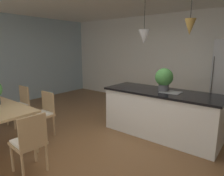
{
  "coord_description": "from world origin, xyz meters",
  "views": [
    {
      "loc": [
        2.15,
        -2.53,
        1.74
      ],
      "look_at": [
        -0.19,
        0.4,
        0.97
      ],
      "focal_mm": 31.93,
      "sensor_mm": 36.0,
      "label": 1
    }
  ],
  "objects": [
    {
      "name": "chair_kitchen_end",
      "position": [
        -0.3,
        -1.26,
        0.47
      ],
      "size": [
        0.43,
        0.43,
        0.87
      ],
      "color": "tan",
      "rests_on": "ground_plane"
    },
    {
      "name": "kitchen_island",
      "position": [
        0.56,
        1.02,
        0.46
      ],
      "size": [
        2.25,
        0.85,
        0.91
      ],
      "color": "white",
      "rests_on": "ground_plane"
    },
    {
      "name": "ground_plane",
      "position": [
        0.0,
        0.0,
        -0.02
      ],
      "size": [
        10.0,
        8.4,
        0.04
      ],
      "primitive_type": "cube",
      "color": "brown"
    },
    {
      "name": "pendant_over_island_main",
      "position": [
        0.12,
        1.02,
        1.94
      ],
      "size": [
        0.23,
        0.23,
        0.9
      ],
      "color": "black"
    },
    {
      "name": "potted_plant_on_island",
      "position": [
        0.59,
        1.02,
        1.15
      ],
      "size": [
        0.34,
        0.34,
        0.45
      ],
      "color": "#4C4C51",
      "rests_on": "kitchen_island"
    },
    {
      "name": "wall_back_kitchen",
      "position": [
        0.0,
        3.26,
        1.35
      ],
      "size": [
        10.0,
        0.12,
        2.7
      ],
      "primitive_type": "cube",
      "color": "white",
      "rests_on": "ground_plane"
    },
    {
      "name": "chair_far_right",
      "position": [
        -1.24,
        -0.46,
        0.47
      ],
      "size": [
        0.4,
        0.4,
        0.87
      ],
      "color": "tan",
      "rests_on": "ground_plane"
    },
    {
      "name": "window_wall_left_glazing",
      "position": [
        -4.06,
        0.0,
        1.35
      ],
      "size": [
        0.06,
        8.4,
        2.7
      ],
      "primitive_type": "cube",
      "color": "#9EB7C6",
      "rests_on": "ground_plane"
    },
    {
      "name": "pendant_over_island_aux",
      "position": [
        1.0,
        1.02,
        2.07
      ],
      "size": [
        0.19,
        0.19,
        0.76
      ],
      "color": "black"
    },
    {
      "name": "chair_far_left",
      "position": [
        -2.16,
        -0.46,
        0.47
      ],
      "size": [
        0.4,
        0.4,
        0.87
      ],
      "color": "tan",
      "rests_on": "ground_plane"
    }
  ]
}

